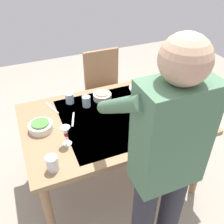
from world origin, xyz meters
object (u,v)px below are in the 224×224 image
object	(u,v)px
side_bowl_bread	(102,96)
dinner_plate_near	(141,88)
water_cup_far_right	(152,96)
wine_bottle	(162,127)
side_bowl_salad	(41,126)
serving_bowl_pasta	(179,112)
dining_table	(112,125)
wine_glass_left	(66,132)
wine_glass_right	(142,126)
water_cup_near_right	(52,163)
person_server	(164,164)
chair_near	(105,86)
water_cup_far_left	(86,101)
water_cup_near_left	(70,98)

from	to	relation	value
side_bowl_bread	dinner_plate_near	xyz separation A→B (m)	(-0.40, -0.03, -0.03)
dinner_plate_near	water_cup_far_right	bearing A→B (deg)	86.78
wine_bottle	side_bowl_salad	xyz separation A→B (m)	(0.77, -0.43, -0.08)
serving_bowl_pasta	side_bowl_salad	xyz separation A→B (m)	(1.05, -0.24, 0.00)
water_cup_far_right	side_bowl_salad	bearing A→B (deg)	1.78
side_bowl_salad	side_bowl_bread	size ratio (longest dim) A/B	1.12
dining_table	wine_glass_left	distance (m)	0.48
wine_glass_right	side_bowl_bread	size ratio (longest dim) A/B	0.94
wine_glass_left	wine_glass_right	xyz separation A→B (m)	(-0.51, 0.13, 0.00)
wine_glass_right	water_cup_near_right	xyz separation A→B (m)	(0.65, 0.06, -0.05)
person_server	side_bowl_salad	xyz separation A→B (m)	(0.55, -0.79, -0.16)
dining_table	water_cup_near_right	distance (m)	0.67
chair_near	side_bowl_salad	bearing A→B (deg)	44.61
dinner_plate_near	side_bowl_salad	bearing A→B (deg)	14.22
chair_near	dinner_plate_near	size ratio (longest dim) A/B	3.96
chair_near	serving_bowl_pasta	xyz separation A→B (m)	(-0.24, 1.04, 0.27)
side_bowl_bread	dinner_plate_near	bearing A→B (deg)	-176.14
wine_glass_right	wine_glass_left	bearing A→B (deg)	-14.56
water_cup_far_left	wine_bottle	bearing A→B (deg)	121.13
dinner_plate_near	water_cup_near_right	bearing A→B (deg)	34.32
wine_glass_left	wine_glass_right	size ratio (longest dim) A/B	1.00
person_server	wine_bottle	bearing A→B (deg)	-121.54
chair_near	side_bowl_bread	world-z (taller)	chair_near
side_bowl_salad	side_bowl_bread	bearing A→B (deg)	-159.00
wine_glass_right	water_cup_far_right	xyz separation A→B (m)	(-0.30, -0.39, -0.06)
dining_table	water_cup_far_left	world-z (taller)	water_cup_far_left
person_server	water_cup_far_right	size ratio (longest dim) A/B	17.34
chair_near	person_server	bearing A→B (deg)	80.53
person_server	water_cup_far_left	distance (m)	0.98
dining_table	side_bowl_bread	distance (m)	0.30
water_cup_near_right	serving_bowl_pasta	world-z (taller)	water_cup_near_right
chair_near	dinner_plate_near	distance (m)	0.63
wine_glass_right	dinner_plate_near	world-z (taller)	wine_glass_right
wine_glass_right	water_cup_far_left	bearing A→B (deg)	-65.07
dining_table	chair_near	distance (m)	0.91
water_cup_near_left	water_cup_far_right	xyz separation A→B (m)	(-0.67, 0.24, 0.00)
person_server	side_bowl_salad	size ratio (longest dim) A/B	9.38
dining_table	chair_near	xyz separation A→B (m)	(-0.26, -0.86, -0.16)
wine_glass_left	water_cup_near_left	xyz separation A→B (m)	(-0.15, -0.49, -0.06)
chair_near	dining_table	bearing A→B (deg)	72.96
dining_table	side_bowl_salad	size ratio (longest dim) A/B	7.84
serving_bowl_pasta	wine_glass_right	bearing A→B (deg)	15.62
water_cup_near_left	water_cup_near_right	xyz separation A→B (m)	(0.29, 0.69, 0.01)
water_cup_far_left	side_bowl_salad	world-z (taller)	water_cup_far_left
water_cup_near_right	water_cup_far_left	xyz separation A→B (m)	(-0.41, -0.58, -0.01)
person_server	water_cup_far_left	world-z (taller)	person_server
water_cup_far_left	dinner_plate_near	size ratio (longest dim) A/B	0.40
chair_near	wine_bottle	world-z (taller)	wine_bottle
side_bowl_salad	water_cup_near_left	bearing A→B (deg)	-137.11
water_cup_near_left	water_cup_far_right	bearing A→B (deg)	160.13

